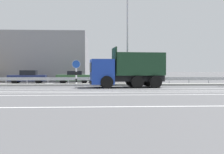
# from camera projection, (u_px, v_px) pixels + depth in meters

# --- Properties ---
(ground_plane) EXTENTS (320.00, 320.00, 0.00)m
(ground_plane) POSITION_uv_depth(u_px,v_px,m) (99.00, 87.00, 23.54)
(ground_plane) COLOR #4C4C4F
(lane_strip_0) EXTENTS (64.59, 0.16, 0.01)m
(lane_strip_0) POSITION_uv_depth(u_px,v_px,m) (130.00, 89.00, 21.01)
(lane_strip_0) COLOR silver
(lane_strip_0) RESTS_ON ground_plane
(lane_strip_1) EXTENTS (64.59, 0.16, 0.01)m
(lane_strip_1) POSITION_uv_depth(u_px,v_px,m) (133.00, 91.00, 18.87)
(lane_strip_1) COLOR silver
(lane_strip_1) RESTS_ON ground_plane
(lane_strip_2) EXTENTS (64.59, 0.16, 0.01)m
(lane_strip_2) POSITION_uv_depth(u_px,v_px,m) (135.00, 92.00, 17.74)
(lane_strip_2) COLOR silver
(lane_strip_2) RESTS_ON ground_plane
(lane_strip_3) EXTENTS (64.59, 0.16, 0.01)m
(lane_strip_3) POSITION_uv_depth(u_px,v_px,m) (140.00, 95.00, 15.92)
(lane_strip_3) COLOR silver
(lane_strip_3) RESTS_ON ground_plane
(lane_strip_4) EXTENTS (64.59, 0.16, 0.01)m
(lane_strip_4) POSITION_uv_depth(u_px,v_px,m) (158.00, 106.00, 10.91)
(lane_strip_4) COLOR silver
(lane_strip_4) RESTS_ON ground_plane
(median_island) EXTENTS (35.52, 1.10, 0.18)m
(median_island) POSITION_uv_depth(u_px,v_px,m) (99.00, 85.00, 25.32)
(median_island) COLOR gray
(median_island) RESTS_ON ground_plane
(median_guardrail) EXTENTS (64.59, 0.09, 0.78)m
(median_guardrail) POSITION_uv_depth(u_px,v_px,m) (99.00, 79.00, 26.58)
(median_guardrail) COLOR #9EA0A5
(median_guardrail) RESTS_ON ground_plane
(dump_truck) EXTENTS (6.60, 3.24, 3.44)m
(dump_truck) POSITION_uv_depth(u_px,v_px,m) (118.00, 73.00, 22.66)
(dump_truck) COLOR #19389E
(dump_truck) RESTS_ON ground_plane
(median_road_sign) EXTENTS (0.82, 0.16, 2.49)m
(median_road_sign) POSITION_uv_depth(u_px,v_px,m) (76.00, 72.00, 25.17)
(median_road_sign) COLOR white
(median_road_sign) RESTS_ON ground_plane
(street_lamp_2) EXTENTS (0.71, 2.70, 10.54)m
(street_lamp_2) POSITION_uv_depth(u_px,v_px,m) (128.00, 25.00, 24.94)
(street_lamp_2) COLOR #ADADB2
(street_lamp_2) RESTS_ON ground_plane
(parked_car_3) EXTENTS (4.17, 2.28, 1.48)m
(parked_car_3) POSITION_uv_depth(u_px,v_px,m) (28.00, 77.00, 29.17)
(parked_car_3) COLOR navy
(parked_car_3) RESTS_ON ground_plane
(parked_car_4) EXTENTS (3.86, 2.02, 1.41)m
(parked_car_4) POSITION_uv_depth(u_px,v_px,m) (74.00, 77.00, 29.65)
(parked_car_4) COLOR #335B33
(parked_car_4) RESTS_ON ground_plane
(parked_car_5) EXTENTS (4.78, 1.99, 1.28)m
(parked_car_5) POSITION_uv_depth(u_px,v_px,m) (125.00, 77.00, 29.57)
(parked_car_5) COLOR #B27A14
(parked_car_5) RESTS_ON ground_plane
(background_building_0) EXTENTS (20.89, 10.46, 6.41)m
(background_building_0) POSITION_uv_depth(u_px,v_px,m) (13.00, 58.00, 36.99)
(background_building_0) COLOR gray
(background_building_0) RESTS_ON ground_plane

